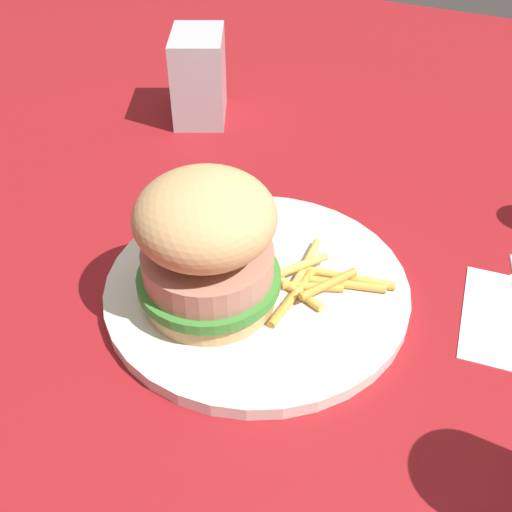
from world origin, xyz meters
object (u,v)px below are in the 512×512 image
(plate, at_px, (256,289))
(sandwich, at_px, (207,244))
(fries_pile, at_px, (318,281))
(napkin_dispenser, at_px, (199,76))

(plate, distance_m, sandwich, 0.07)
(sandwich, bearing_deg, plate, -39.97)
(plate, height_order, fries_pile, fries_pile)
(sandwich, bearing_deg, napkin_dispenser, 31.15)
(plate, height_order, napkin_dispenser, napkin_dispenser)
(fries_pile, bearing_deg, plate, 113.03)
(plate, xyz_separation_m, napkin_dispenser, (0.26, 0.20, 0.05))
(sandwich, distance_m, fries_pile, 0.10)
(plate, relative_size, napkin_dispenser, 2.47)
(plate, distance_m, fries_pile, 0.05)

